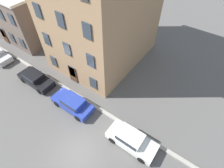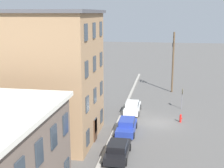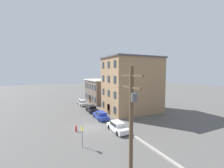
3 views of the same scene
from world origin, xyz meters
The scene contains 9 objects.
ground_plane centered at (0.00, 0.00, 0.00)m, with size 200.00×200.00×0.00m, color #565451.
kerb_strip centered at (0.00, 4.50, 0.08)m, with size 56.00×0.36×0.16m, color #9E998E.
apartment_midblock centered at (-6.16, 11.89, 6.26)m, with size 9.48×12.29×12.49m.
car_black centered at (-9.51, 3.22, 0.75)m, with size 4.40×1.92×1.43m.
car_blue centered at (-3.63, 3.18, 0.75)m, with size 4.40×1.92×1.43m.
car_white centered at (3.13, 3.30, 0.75)m, with size 4.40×1.92×1.43m.
caution_sign centered at (5.71, -2.85, 1.82)m, with size 0.88×0.08×2.75m.
utility_pole centered at (14.68, -1.75, 5.27)m, with size 2.40×0.44×9.39m.
fire_hydrant centered at (0.55, -2.50, 0.48)m, with size 0.24×0.34×0.96m.
Camera 2 is at (-34.09, -0.47, 12.20)m, focal length 50.00 mm.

